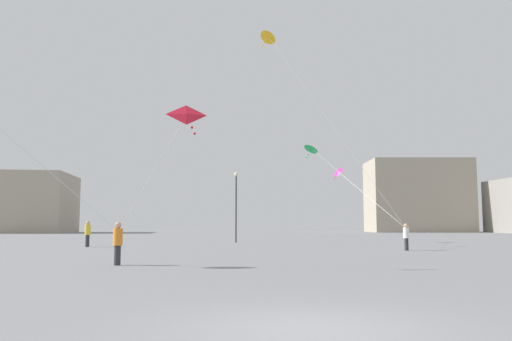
% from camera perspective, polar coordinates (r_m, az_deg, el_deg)
% --- Properties ---
extents(ground_plane, '(300.00, 300.00, 0.00)m').
position_cam_1_polar(ground_plane, '(8.23, 5.97, -16.92)').
color(ground_plane, slate).
extents(person_in_orange, '(0.36, 0.36, 1.65)m').
position_cam_1_polar(person_in_orange, '(20.74, -14.96, -7.55)').
color(person_in_orange, '#2D2D33').
rests_on(person_in_orange, ground_plane).
extents(person_in_white, '(0.35, 0.35, 1.59)m').
position_cam_1_polar(person_in_white, '(32.33, 16.20, -6.90)').
color(person_in_white, '#2D2D33').
rests_on(person_in_white, ground_plane).
extents(person_in_yellow, '(0.39, 0.39, 1.79)m').
position_cam_1_polar(person_in_yellow, '(37.68, -18.03, -6.51)').
color(person_in_yellow, '#2D2D33').
rests_on(person_in_yellow, ground_plane).
extents(kite_magenta_diamond, '(1.57, 14.59, 5.22)m').
position_cam_1_polar(kite_magenta_diamond, '(45.56, 9.10, -0.24)').
color(kite_magenta_diamond, '#D12899').
extents(kite_amber_diamond, '(8.70, 3.97, 13.27)m').
position_cam_1_polar(kite_amber_diamond, '(36.05, 1.51, 14.30)').
color(kite_amber_diamond, yellow).
extents(kite_emerald_diamond, '(5.32, 7.08, 6.06)m').
position_cam_1_polar(kite_emerald_diamond, '(37.74, 6.16, 2.35)').
color(kite_emerald_diamond, green).
extents(kite_crimson_delta, '(3.26, 1.80, 4.58)m').
position_cam_1_polar(kite_crimson_delta, '(19.28, -7.73, 5.86)').
color(kite_crimson_delta, red).
extents(building_left_hall, '(15.49, 16.65, 10.40)m').
position_cam_1_polar(building_left_hall, '(100.57, -23.76, -3.32)').
color(building_left_hall, '#A39984').
rests_on(building_left_hall, ground_plane).
extents(building_centre_hall, '(19.19, 12.14, 13.75)m').
position_cam_1_polar(building_centre_hall, '(104.94, 17.33, -2.72)').
color(building_centre_hall, '#A39984').
rests_on(building_centre_hall, ground_plane).
extents(lamppost_west, '(0.36, 0.36, 5.97)m').
position_cam_1_polar(lamppost_west, '(44.20, -2.20, -2.86)').
color(lamppost_west, '#2D2D30').
rests_on(lamppost_west, ground_plane).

